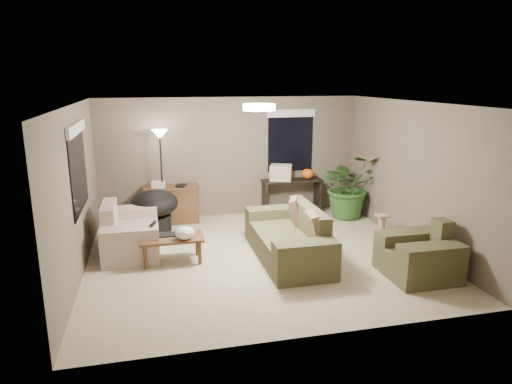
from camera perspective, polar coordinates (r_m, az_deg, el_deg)
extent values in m
plane|color=tan|center=(7.66, 0.34, -8.00)|extent=(5.50, 5.50, 0.00)
plane|color=white|center=(7.11, 0.37, 11.03)|extent=(5.50, 5.50, 0.00)
plane|color=#65584A|center=(9.68, -3.12, 4.37)|extent=(5.50, 0.00, 5.50)
plane|color=#65584A|center=(4.97, 7.14, -5.12)|extent=(5.50, 0.00, 5.50)
plane|color=#65584A|center=(7.17, -21.54, -0.04)|extent=(0.00, 5.00, 5.00)
plane|color=#65584A|center=(8.35, 19.05, 2.05)|extent=(0.00, 5.00, 5.00)
cube|color=#4C492D|center=(7.55, 3.90, -6.66)|extent=(0.95, 1.48, 0.42)
cube|color=brown|center=(7.52, 6.62, -3.38)|extent=(0.22, 1.48, 0.43)
cube|color=#4A482C|center=(6.70, 6.24, -8.63)|extent=(0.95, 0.36, 0.60)
cube|color=#4D4A2E|center=(8.35, 2.07, -3.92)|extent=(0.95, 0.36, 0.60)
cube|color=#8C7251|center=(7.09, 7.35, -4.35)|extent=(0.26, 0.47, 0.47)
cube|color=#8C7251|center=(7.90, 5.09, -2.36)|extent=(0.40, 0.51, 0.47)
cube|color=beige|center=(8.11, -15.27, -5.65)|extent=(0.90, 0.88, 0.42)
cube|color=beige|center=(8.00, -17.89, -2.90)|extent=(0.22, 0.88, 0.43)
cube|color=beige|center=(7.50, -15.45, -6.57)|extent=(0.90, 0.36, 0.60)
cube|color=beige|center=(8.67, -15.19, -3.73)|extent=(0.90, 0.36, 0.60)
cube|color=#49482C|center=(7.27, 19.53, -8.32)|extent=(0.95, 0.28, 0.42)
cube|color=#4E4D2F|center=(7.32, 22.22, -4.85)|extent=(0.22, 0.28, 0.43)
cube|color=#4B4A2D|center=(6.99, 21.00, -8.55)|extent=(0.95, 0.36, 0.60)
cube|color=#4A492C|center=(7.48, 18.28, -6.81)|extent=(0.95, 0.36, 0.60)
cube|color=brown|center=(7.41, -10.51, -5.70)|extent=(1.00, 0.55, 0.04)
cylinder|color=brown|center=(7.30, -13.67, -7.96)|extent=(0.06, 0.06, 0.38)
cylinder|color=brown|center=(7.33, -7.04, -7.56)|extent=(0.06, 0.06, 0.38)
cylinder|color=brown|center=(7.67, -13.67, -6.86)|extent=(0.06, 0.06, 0.38)
cylinder|color=brown|center=(7.70, -7.37, -6.48)|extent=(0.06, 0.06, 0.38)
cube|color=black|center=(7.49, -11.32, -5.28)|extent=(0.34, 0.25, 0.02)
cube|color=black|center=(7.45, -12.60, -4.48)|extent=(0.14, 0.24, 0.22)
ellipsoid|color=white|center=(7.24, -8.90, -5.07)|extent=(0.35, 0.33, 0.21)
cube|color=brown|center=(9.44, -10.46, -1.66)|extent=(1.05, 0.45, 0.71)
cube|color=brown|center=(9.35, -10.56, 0.55)|extent=(1.10, 0.50, 0.04)
cube|color=silver|center=(9.33, -12.11, 0.94)|extent=(0.28, 0.24, 0.12)
cube|color=black|center=(9.30, -9.32, 0.79)|extent=(0.25, 0.27, 0.04)
cube|color=black|center=(9.85, 4.52, 1.44)|extent=(1.30, 0.40, 0.04)
cube|color=black|center=(9.78, 1.12, -0.88)|extent=(0.05, 0.38, 0.71)
cube|color=black|center=(10.14, 7.71, -0.47)|extent=(0.05, 0.38, 0.71)
cube|color=black|center=(10.00, 4.45, -1.81)|extent=(1.25, 0.36, 0.03)
ellipsoid|color=orange|center=(9.94, 6.46, 2.26)|extent=(0.30, 0.30, 0.22)
cube|color=beige|center=(9.74, 3.13, 2.44)|extent=(0.54, 0.48, 0.33)
cylinder|color=black|center=(9.05, -12.44, -3.82)|extent=(0.60, 0.60, 0.30)
ellipsoid|color=black|center=(8.93, -12.57, -1.38)|extent=(1.06, 1.06, 0.50)
cylinder|color=black|center=(9.45, -11.40, -3.88)|extent=(0.28, 0.28, 0.02)
cylinder|color=black|center=(9.22, -11.66, 1.39)|extent=(0.04, 0.04, 1.78)
cone|color=white|center=(9.07, -11.95, 7.07)|extent=(0.32, 0.32, 0.18)
cylinder|color=white|center=(7.11, 0.37, 10.55)|extent=(0.50, 0.50, 0.10)
imported|color=#2D5923|center=(9.79, 11.55, -0.07)|extent=(1.23, 1.37, 1.07)
cube|color=tan|center=(8.61, 15.32, -5.87)|extent=(0.32, 0.32, 0.03)
cylinder|color=tan|center=(8.53, 15.42, -4.38)|extent=(0.12, 0.12, 0.44)
cube|color=tan|center=(8.46, 15.52, -2.87)|extent=(0.22, 0.22, 0.03)
cube|color=black|center=(7.40, -21.32, 2.77)|extent=(0.01, 1.50, 1.30)
cube|color=white|center=(7.31, -21.58, 7.39)|extent=(0.05, 1.56, 0.16)
cube|color=black|center=(9.93, 4.33, 6.34)|extent=(1.00, 0.01, 1.30)
cube|color=white|center=(9.85, 4.43, 9.79)|extent=(1.06, 0.05, 0.16)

